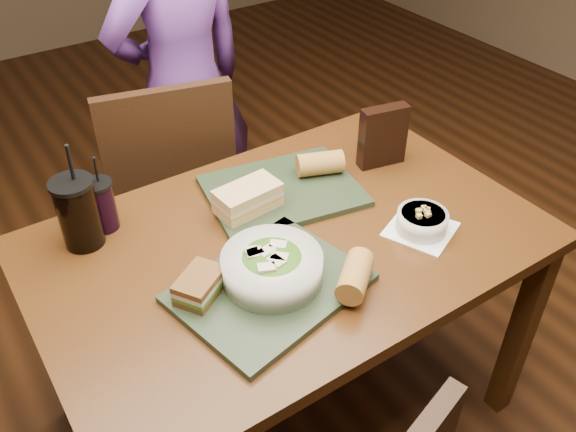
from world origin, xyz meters
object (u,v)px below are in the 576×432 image
object	(u,v)px
tray_far	(283,191)
dining_table	(288,263)
tray_near	(270,288)
sandwich_far	(248,198)
baguette_far	(320,163)
baguette_near	(355,276)
cup_berry	(101,205)
diner	(184,87)
chip_bag	(383,136)
cup_cola	(78,213)
chair_far	(165,192)
sandwich_near	(200,285)
soup_bowl	(422,221)
salad_bowl	(272,266)

from	to	relation	value
tray_far	dining_table	bearing A→B (deg)	-119.35
tray_near	sandwich_far	bearing A→B (deg)	68.47
sandwich_far	baguette_far	size ratio (longest dim) A/B	1.35
baguette_near	dining_table	bearing A→B (deg)	93.72
dining_table	cup_berry	world-z (taller)	cup_berry
dining_table	diner	size ratio (longest dim) A/B	0.83
chip_bag	tray_far	bearing A→B (deg)	-173.86
baguette_far	cup_cola	world-z (taller)	cup_cola
cup_berry	sandwich_far	bearing A→B (deg)	-25.27
chair_far	baguette_near	bearing A→B (deg)	-84.13
dining_table	tray_near	distance (m)	0.22
chair_far	sandwich_near	size ratio (longest dim) A/B	6.81
tray_near	cup_berry	world-z (taller)	cup_berry
cup_cola	chip_bag	world-z (taller)	cup_cola
diner	soup_bowl	size ratio (longest dim) A/B	7.38
salad_bowl	sandwich_near	distance (m)	0.17
sandwich_near	baguette_near	world-z (taller)	baguette_near
tray_near	diner	bearing A→B (deg)	74.61
chair_far	salad_bowl	world-z (taller)	chair_far
tray_near	sandwich_far	xyz separation A→B (m)	(0.11, 0.28, 0.04)
salad_bowl	baguette_far	size ratio (longest dim) A/B	1.77
sandwich_far	cup_berry	distance (m)	0.38
dining_table	tray_far	bearing A→B (deg)	60.65
baguette_far	baguette_near	bearing A→B (deg)	-116.52
cup_berry	chip_bag	bearing A→B (deg)	-11.76
diner	sandwich_far	world-z (taller)	diner
chair_far	tray_far	bearing A→B (deg)	-70.26
chair_far	diner	size ratio (longest dim) A/B	0.61
chip_bag	tray_near	bearing A→B (deg)	-142.51
tray_near	sandwich_near	distance (m)	0.16
dining_table	cup_cola	xyz separation A→B (m)	(-0.44, 0.27, 0.19)
chip_bag	sandwich_near	bearing A→B (deg)	-151.73
tray_near	baguette_far	xyz separation A→B (m)	(0.38, 0.31, 0.04)
tray_far	cup_berry	bearing A→B (deg)	164.09
tray_near	tray_far	world-z (taller)	same
salad_bowl	baguette_near	size ratio (longest dim) A/B	1.79
sandwich_far	baguette_far	world-z (taller)	sandwich_far
baguette_near	tray_near	bearing A→B (deg)	145.00
tray_far	baguette_near	size ratio (longest dim) A/B	3.17
tray_near	baguette_far	bearing A→B (deg)	40.02
tray_far	baguette_near	xyz separation A→B (m)	(-0.08, -0.42, 0.04)
sandwich_far	cup_berry	world-z (taller)	cup_berry
baguette_near	baguette_far	xyz separation A→B (m)	(0.21, 0.43, 0.00)
baguette_near	chip_bag	world-z (taller)	chip_bag
dining_table	baguette_near	distance (m)	0.29
diner	soup_bowl	distance (m)	1.06
dining_table	cup_berry	bearing A→B (deg)	140.95
dining_table	chair_far	bearing A→B (deg)	96.69
diner	baguette_far	distance (m)	0.71
chip_bag	cup_cola	bearing A→B (deg)	-176.98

